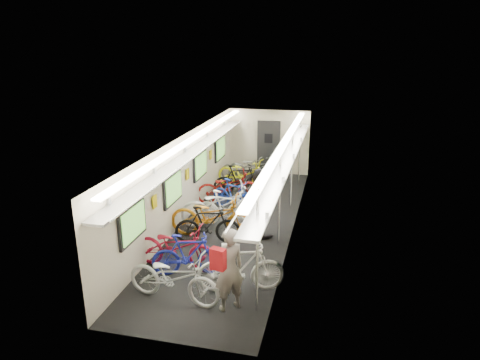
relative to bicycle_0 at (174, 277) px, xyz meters
The scene contains 18 objects.
train_car_shell 4.69m from the bicycle_0, 90.17° to the left, with size 10.00×10.00×10.00m.
bicycle_0 is the anchor object (origin of this frame).
bicycle_1 0.98m from the bicycle_0, 92.60° to the left, with size 0.45×1.58×0.95m, color #1B24A5.
bicycle_2 1.27m from the bicycle_0, 109.52° to the left, with size 0.67×1.93×1.01m, color maroon.
bicycle_3 2.53m from the bicycle_0, 92.43° to the left, with size 0.46×1.62×0.97m, color black.
bicycle_4 2.87m from the bicycle_0, 91.83° to the left, with size 0.76×2.18×1.15m, color #C67412.
bicycle_5 3.58m from the bicycle_0, 88.85° to the left, with size 0.48×1.68×1.01m, color white.
bicycle_6 3.68m from the bicycle_0, 91.22° to the left, with size 0.77×2.20×1.15m, color silver.
bicycle_7 4.82m from the bicycle_0, 90.13° to the left, with size 0.44×1.55×0.93m, color #1A35A0.
bicycle_8 5.38m from the bicycle_0, 93.59° to the left, with size 0.67×1.93×1.01m, color maroon.
bicycle_9 6.12m from the bicycle_0, 91.36° to the left, with size 0.48×1.71×1.03m, color black.
bicycle_10 6.72m from the bicycle_0, 91.20° to the left, with size 0.71×2.03×1.06m, color yellow.
bicycle_11 1.32m from the bicycle_0, 28.02° to the left, with size 0.49×1.75×1.05m, color white.
bicycle_12 7.24m from the bicycle_0, 91.81° to the left, with size 0.66×1.89×1.00m, color slate.
bicycle_14 7.52m from the bicycle_0, 89.48° to the left, with size 0.69×1.97×1.04m, color slate.
passenger_near 1.13m from the bicycle_0, ahead, with size 0.59×0.39×1.63m, color slate.
passenger_mid 3.49m from the bicycle_0, 72.71° to the left, with size 0.86×0.67×1.78m, color black.
backpack 1.38m from the bicycle_0, 25.71° to the right, with size 0.26×0.14×0.38m, color #A71017.
Camera 1 is at (2.50, -10.50, 4.75)m, focal length 32.00 mm.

